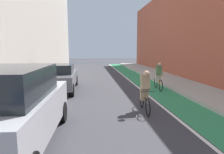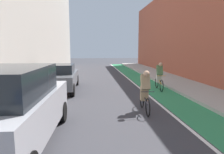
# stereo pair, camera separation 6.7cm
# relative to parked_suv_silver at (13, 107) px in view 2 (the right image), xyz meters

# --- Properties ---
(ground_plane) EXTENTS (82.73, 82.73, 0.00)m
(ground_plane) POSITION_rel_parked_suv_silver_xyz_m (2.73, 4.69, -1.02)
(ground_plane) COLOR #38383D
(bike_lane_paint) EXTENTS (1.60, 37.60, 0.00)m
(bike_lane_paint) POSITION_rel_parked_suv_silver_xyz_m (5.71, 6.69, -1.01)
(bike_lane_paint) COLOR #2D8451
(bike_lane_paint) RESTS_ON ground
(lane_divider_stripe) EXTENTS (0.12, 37.60, 0.00)m
(lane_divider_stripe) POSITION_rel_parked_suv_silver_xyz_m (4.81, 6.69, -1.01)
(lane_divider_stripe) COLOR white
(lane_divider_stripe) RESTS_ON ground
(sidewalk_right) EXTENTS (2.62, 37.60, 0.14)m
(sidewalk_right) POSITION_rel_parked_suv_silver_xyz_m (7.82, 6.69, -0.95)
(sidewalk_right) COLOR #A8A59E
(sidewalk_right) RESTS_ON ground
(building_facade_right) EXTENTS (2.40, 33.60, 8.01)m
(building_facade_right) POSITION_rel_parked_suv_silver_xyz_m (10.33, 8.69, 2.99)
(building_facade_right) COLOR #9E4C38
(building_facade_right) RESTS_ON ground
(parked_suv_silver) EXTENTS (2.04, 4.33, 1.98)m
(parked_suv_silver) POSITION_rel_parked_suv_silver_xyz_m (0.00, 0.00, 0.00)
(parked_suv_silver) COLOR #9EA0A8
(parked_suv_silver) RESTS_ON ground
(parked_sedan_gray) EXTENTS (2.00, 4.23, 1.53)m
(parked_sedan_gray) POSITION_rel_parked_suv_silver_xyz_m (0.00, 6.60, -0.23)
(parked_sedan_gray) COLOR #595B60
(parked_sedan_gray) RESTS_ON ground
(cyclist_trailing) EXTENTS (0.48, 1.70, 1.61)m
(cyclist_trailing) POSITION_rel_parked_suv_silver_xyz_m (3.89, 2.36, -0.17)
(cyclist_trailing) COLOR black
(cyclist_trailing) RESTS_ON ground
(cyclist_far) EXTENTS (0.48, 1.73, 1.62)m
(cyclist_far) POSITION_rel_parked_suv_silver_xyz_m (5.82, 6.24, -0.21)
(cyclist_far) COLOR black
(cyclist_far) RESTS_ON ground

